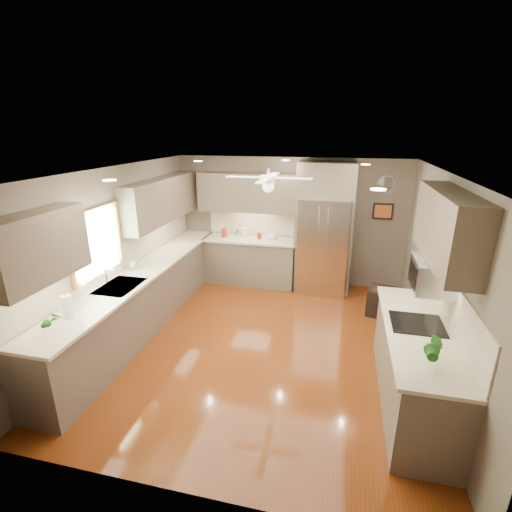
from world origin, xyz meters
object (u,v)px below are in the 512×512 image
at_px(potted_plant_right, 435,349).
at_px(canister_b, 238,233).
at_px(canister_a, 224,233).
at_px(microwave, 433,275).
at_px(soap_bottle, 133,264).
at_px(bowl, 271,238).
at_px(stool, 381,301).
at_px(refrigerator, 324,231).
at_px(paper_towel, 67,307).
at_px(canister_c, 245,233).
at_px(potted_plant_left, 51,320).
at_px(canister_d, 259,236).

bearing_deg(potted_plant_right, canister_b, 128.17).
height_order(canister_a, microwave, microwave).
height_order(soap_bottle, potted_plant_right, potted_plant_right).
xyz_separation_m(bowl, stool, (2.06, -0.87, -0.73)).
bearing_deg(canister_a, refrigerator, -0.65).
xyz_separation_m(canister_b, stool, (2.75, -0.91, -0.77)).
height_order(stool, paper_towel, paper_towel).
bearing_deg(bowl, microwave, -49.75).
bearing_deg(microwave, potted_plant_right, -96.81).
xyz_separation_m(potted_plant_right, refrigerator, (-1.22, 3.61, 0.09)).
bearing_deg(microwave, canister_c, 135.68).
bearing_deg(canister_b, refrigerator, -3.06).
height_order(canister_a, canister_c, canister_c).
height_order(canister_a, bowl, canister_a).
distance_m(canister_a, bowl, 0.96).
relative_size(soap_bottle, paper_towel, 0.56).
relative_size(canister_c, soap_bottle, 1.15).
bearing_deg(refrigerator, microwave, -63.91).
distance_m(soap_bottle, stool, 4.10).
relative_size(bowl, paper_towel, 0.65).
bearing_deg(paper_towel, canister_a, 79.01).
bearing_deg(potted_plant_right, soap_bottle, 158.32).
relative_size(soap_bottle, stool, 0.34).
bearing_deg(canister_a, canister_b, 14.03).
height_order(potted_plant_right, refrigerator, refrigerator).
xyz_separation_m(potted_plant_left, potted_plant_right, (3.86, 0.30, 0.02)).
distance_m(canister_a, microwave, 4.30).
distance_m(canister_c, refrigerator, 1.56).
distance_m(potted_plant_right, paper_towel, 3.89).
distance_m(canister_c, potted_plant_right, 4.63).
relative_size(canister_c, microwave, 0.36).
xyz_separation_m(canister_d, paper_towel, (-1.42, -3.66, 0.08)).
bearing_deg(stool, potted_plant_left, -140.10).
bearing_deg(soap_bottle, canister_d, 53.31).
bearing_deg(soap_bottle, microwave, -9.49).
distance_m(canister_a, soap_bottle, 2.20).
distance_m(canister_b, canister_d, 0.45).
height_order(canister_a, canister_d, canister_a).
xyz_separation_m(bowl, paper_towel, (-1.67, -3.66, 0.12)).
height_order(canister_c, soap_bottle, canister_c).
distance_m(canister_c, paper_towel, 3.88).
relative_size(canister_b, bowl, 0.75).
xyz_separation_m(stool, paper_towel, (-3.73, -2.79, 0.84)).
xyz_separation_m(canister_d, microwave, (2.58, -2.75, 0.48)).
bearing_deg(stool, canister_d, 159.46).
bearing_deg(paper_towel, canister_d, 68.73).
relative_size(soap_bottle, refrigerator, 0.07).
relative_size(potted_plant_left, stool, 0.56).
height_order(canister_a, potted_plant_left, potted_plant_left).
relative_size(canister_d, bowl, 0.66).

